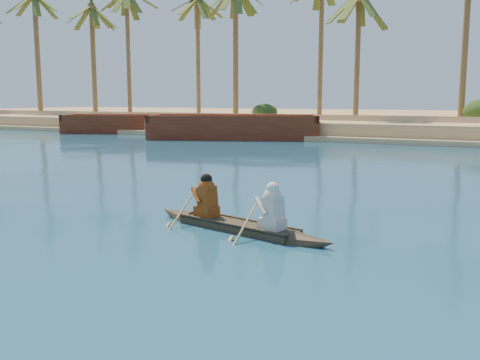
% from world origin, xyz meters
% --- Properties ---
extents(ground, '(160.00, 160.00, 0.00)m').
position_xyz_m(ground, '(0.00, 0.00, 0.00)').
color(ground, navy).
rests_on(ground, ground).
extents(sandy_embankment, '(150.00, 51.00, 1.50)m').
position_xyz_m(sandy_embankment, '(0.00, 46.89, 0.53)').
color(sandy_embankment, '#E3B180').
rests_on(sandy_embankment, ground).
extents(palm_grove, '(110.00, 14.00, 16.00)m').
position_xyz_m(palm_grove, '(0.00, 35.00, 8.00)').
color(palm_grove, '#425A1F').
rests_on(palm_grove, ground).
extents(shrub_cluster, '(100.00, 6.00, 2.40)m').
position_xyz_m(shrub_cluster, '(0.00, 31.50, 1.20)').
color(shrub_cluster, '#263F17').
rests_on(shrub_cluster, ground).
extents(canoe, '(5.32, 1.90, 1.46)m').
position_xyz_m(canoe, '(1.91, -4.00, 0.28)').
color(canoe, '#32291B').
rests_on(canoe, ground).
extents(barge_left, '(12.33, 8.38, 1.96)m').
position_xyz_m(barge_left, '(-23.87, 24.05, 0.69)').
color(barge_left, maroon).
rests_on(barge_left, ground).
extents(barge_mid, '(13.69, 8.86, 2.17)m').
position_xyz_m(barge_mid, '(-12.00, 22.00, 0.76)').
color(barge_mid, maroon).
rests_on(barge_mid, ground).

